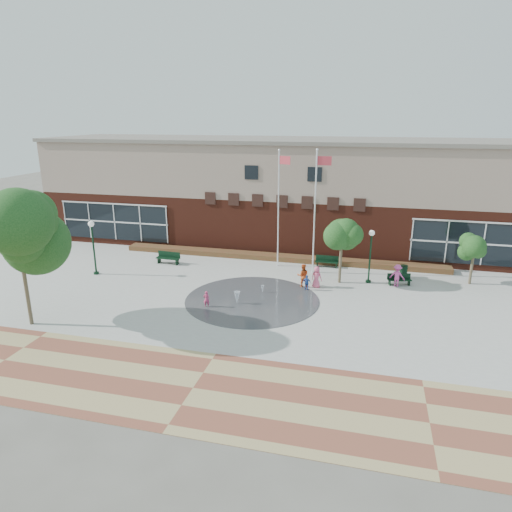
% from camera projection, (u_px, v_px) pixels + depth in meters
% --- Properties ---
extents(ground, '(120.00, 120.00, 0.00)m').
position_uv_depth(ground, '(239.00, 320.00, 25.84)').
color(ground, '#666056').
rests_on(ground, ground).
extents(plaza_concrete, '(46.00, 18.00, 0.01)m').
position_uv_depth(plaza_concrete, '(256.00, 294.00, 29.54)').
color(plaza_concrete, '#A8A8A0').
rests_on(plaza_concrete, ground).
extents(paver_band, '(46.00, 6.00, 0.01)m').
position_uv_depth(paver_band, '(193.00, 388.00, 19.34)').
color(paver_band, brown).
rests_on(paver_band, ground).
extents(splash_pad, '(8.40, 8.40, 0.01)m').
position_uv_depth(splash_pad, '(252.00, 300.00, 28.61)').
color(splash_pad, '#383A3D').
rests_on(splash_pad, ground).
extents(library_building, '(44.40, 10.40, 9.20)m').
position_uv_depth(library_building, '(293.00, 191.00, 40.67)').
color(library_building, '#592317').
rests_on(library_building, ground).
extents(flower_bed, '(26.00, 1.20, 0.40)m').
position_uv_depth(flower_bed, '(279.00, 260.00, 36.59)').
color(flower_bed, maroon).
rests_on(flower_bed, ground).
extents(flagpole_left, '(0.97, 0.45, 8.81)m').
position_uv_depth(flagpole_left, '(279.00, 203.00, 33.68)').
color(flagpole_left, white).
rests_on(flagpole_left, ground).
extents(flagpole_right, '(1.11, 0.18, 8.96)m').
position_uv_depth(flagpole_right, '(316.00, 206.00, 32.15)').
color(flagpole_right, white).
rests_on(flagpole_right, ground).
extents(lamp_left, '(0.42, 0.42, 3.97)m').
position_uv_depth(lamp_left, '(93.00, 242.00, 32.57)').
color(lamp_left, black).
rests_on(lamp_left, ground).
extents(lamp_right, '(0.40, 0.40, 3.74)m').
position_uv_depth(lamp_right, '(371.00, 250.00, 30.96)').
color(lamp_right, black).
rests_on(lamp_right, ground).
extents(bench_left, '(1.91, 0.63, 0.94)m').
position_uv_depth(bench_left, '(168.00, 260.00, 35.54)').
color(bench_left, black).
rests_on(bench_left, ground).
extents(bench_mid, '(1.74, 0.48, 0.87)m').
position_uv_depth(bench_mid, '(327.00, 264.00, 34.77)').
color(bench_mid, black).
rests_on(bench_mid, ground).
extents(bench_right, '(1.64, 0.81, 0.80)m').
position_uv_depth(bench_right, '(399.00, 282.00, 31.06)').
color(bench_right, black).
rests_on(bench_right, ground).
extents(trash_can, '(0.56, 0.56, 0.91)m').
position_uv_depth(trash_can, '(404.00, 271.00, 32.46)').
color(trash_can, black).
rests_on(trash_can, ground).
extents(tree_big_left, '(4.72, 4.72, 7.54)m').
position_uv_depth(tree_big_left, '(17.00, 230.00, 23.73)').
color(tree_big_left, '#4E412F').
rests_on(tree_big_left, ground).
extents(tree_mid, '(2.79, 2.79, 4.71)m').
position_uv_depth(tree_mid, '(342.00, 235.00, 30.59)').
color(tree_mid, '#4E412F').
rests_on(tree_mid, ground).
extents(tree_small_right, '(2.04, 2.04, 3.48)m').
position_uv_depth(tree_small_right, '(474.00, 249.00, 30.61)').
color(tree_small_right, '#4E412F').
rests_on(tree_small_right, ground).
extents(water_jet_a, '(0.40, 0.40, 0.77)m').
position_uv_depth(water_jet_a, '(237.00, 304.00, 28.02)').
color(water_jet_a, white).
rests_on(water_jet_a, ground).
extents(water_jet_b, '(0.22, 0.22, 0.49)m').
position_uv_depth(water_jet_b, '(262.00, 293.00, 29.78)').
color(water_jet_b, white).
rests_on(water_jet_b, ground).
extents(child_splash, '(0.42, 0.32, 1.03)m').
position_uv_depth(child_splash, '(206.00, 299.00, 27.43)').
color(child_splash, '#C93B69').
rests_on(child_splash, ground).
extents(adult_red, '(0.89, 0.76, 1.60)m').
position_uv_depth(adult_red, '(303.00, 276.00, 30.63)').
color(adult_red, '#D55420').
rests_on(adult_red, ground).
extents(adult_pink, '(0.83, 0.67, 1.48)m').
position_uv_depth(adult_pink, '(317.00, 277.00, 30.53)').
color(adult_pink, '#EC5E83').
rests_on(adult_pink, ground).
extents(child_blue, '(0.65, 0.37, 1.04)m').
position_uv_depth(child_blue, '(307.00, 283.00, 30.09)').
color(child_blue, '#2A53AA').
rests_on(child_blue, ground).
extents(person_bench, '(1.11, 0.81, 1.55)m').
position_uv_depth(person_bench, '(397.00, 276.00, 30.69)').
color(person_bench, '#CF479A').
rests_on(person_bench, ground).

